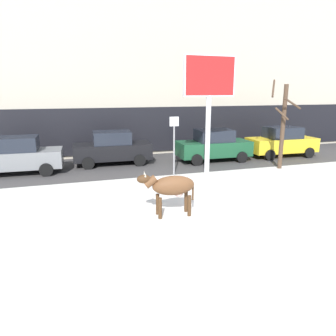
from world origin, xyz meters
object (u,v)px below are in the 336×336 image
object	(u,v)px
car_darkgreen_sedan	(214,146)
pedestrian_near_billboard	(162,139)
cow_brown	(171,186)
bare_tree_left_lot	(283,124)
billboard	(209,84)
car_grey_sedan	(17,156)
car_black_sedan	(112,148)
car_yellow_sedan	(282,142)
street_sign	(174,141)

from	to	relation	value
car_darkgreen_sedan	pedestrian_near_billboard	size ratio (longest dim) A/B	2.46
cow_brown	bare_tree_left_lot	size ratio (longest dim) A/B	0.42
billboard	car_grey_sedan	distance (m)	9.89
pedestrian_near_billboard	bare_tree_left_lot	distance (m)	7.85
billboard	car_darkgreen_sedan	distance (m)	4.79
car_darkgreen_sedan	bare_tree_left_lot	xyz separation A→B (m)	(2.55, -2.71, 1.45)
car_black_sedan	car_darkgreen_sedan	distance (m)	5.81
billboard	car_yellow_sedan	bearing A→B (deg)	24.32
car_darkgreen_sedan	pedestrian_near_billboard	xyz separation A→B (m)	(-2.12, 3.42, -0.03)
car_black_sedan	bare_tree_left_lot	world-z (taller)	bare_tree_left_lot
billboard	pedestrian_near_billboard	size ratio (longest dim) A/B	3.21
car_darkgreen_sedan	car_yellow_sedan	bearing A→B (deg)	-0.58
car_darkgreen_sedan	bare_tree_left_lot	size ratio (longest dim) A/B	0.93
pedestrian_near_billboard	billboard	bearing A→B (deg)	-86.30
car_yellow_sedan	car_grey_sedan	bearing A→B (deg)	179.27
billboard	pedestrian_near_billboard	distance (m)	7.21
pedestrian_near_billboard	bare_tree_left_lot	xyz separation A→B (m)	(4.67, -6.13, 1.48)
cow_brown	bare_tree_left_lot	distance (m)	8.78
car_darkgreen_sedan	car_black_sedan	bearing A→B (deg)	171.27
billboard	street_sign	xyz separation A→B (m)	(-1.50, 0.54, -2.64)
car_yellow_sedan	street_sign	xyz separation A→B (m)	(-7.82, -2.32, 0.76)
car_black_sedan	pedestrian_near_billboard	world-z (taller)	car_black_sedan
cow_brown	car_black_sedan	xyz separation A→B (m)	(-0.86, 8.06, -0.09)
car_grey_sedan	bare_tree_left_lot	xyz separation A→B (m)	(13.02, -2.86, 1.45)
car_yellow_sedan	bare_tree_left_lot	size ratio (longest dim) A/B	0.93
car_grey_sedan	bare_tree_left_lot	size ratio (longest dim) A/B	0.93
bare_tree_left_lot	street_sign	xyz separation A→B (m)	(-5.76, 0.35, -0.69)
car_black_sedan	pedestrian_near_billboard	distance (m)	4.43
billboard	car_grey_sedan	bearing A→B (deg)	160.80
car_black_sedan	car_darkgreen_sedan	size ratio (longest dim) A/B	1.00
cow_brown	car_grey_sedan	xyz separation A→B (m)	(-5.59, 7.33, -0.09)
cow_brown	car_grey_sedan	size ratio (longest dim) A/B	0.45
car_black_sedan	street_sign	distance (m)	4.19
car_grey_sedan	car_yellow_sedan	size ratio (longest dim) A/B	1.00
cow_brown	car_yellow_sedan	distance (m)	11.88
car_grey_sedan	street_sign	xyz separation A→B (m)	(7.27, -2.51, 0.76)
pedestrian_near_billboard	bare_tree_left_lot	bearing A→B (deg)	-52.73
billboard	bare_tree_left_lot	xyz separation A→B (m)	(4.26, 0.20, -1.95)
car_yellow_sedan	street_sign	size ratio (longest dim) A/B	1.51
billboard	cow_brown	bearing A→B (deg)	-126.61
billboard	car_black_sedan	bearing A→B (deg)	136.80
bare_tree_left_lot	cow_brown	bearing A→B (deg)	-148.99
billboard	car_yellow_sedan	distance (m)	7.73
cow_brown	street_sign	world-z (taller)	street_sign
cow_brown	car_darkgreen_sedan	xyz separation A→B (m)	(4.89, 7.18, -0.09)
bare_tree_left_lot	street_sign	size ratio (longest dim) A/B	1.62
car_black_sedan	billboard	bearing A→B (deg)	-43.20
cow_brown	car_yellow_sedan	bearing A→B (deg)	36.90
street_sign	car_darkgreen_sedan	bearing A→B (deg)	36.36
cow_brown	car_yellow_sedan	size ratio (longest dim) A/B	0.45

